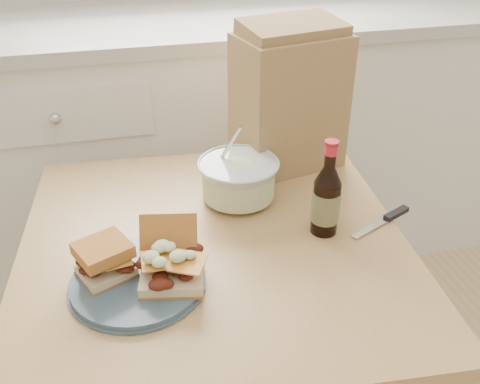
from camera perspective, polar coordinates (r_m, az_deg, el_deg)
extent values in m
cube|color=white|center=(2.06, -3.31, 4.88)|extent=(2.40, 0.60, 0.90)
cube|color=silver|center=(1.89, -3.76, 17.71)|extent=(2.50, 0.64, 0.04)
cube|color=tan|center=(1.16, -2.75, -5.86)|extent=(0.88, 0.88, 0.04)
cube|color=tan|center=(1.68, -16.54, -8.65)|extent=(0.06, 0.06, 0.65)
cube|color=tan|center=(1.72, 8.30, -6.44)|extent=(0.06, 0.06, 0.65)
cylinder|color=#3F5666|center=(1.05, -10.87, -9.36)|extent=(0.25, 0.25, 0.02)
cube|color=beige|center=(1.06, -14.08, -8.09)|extent=(0.12, 0.12, 0.02)
cube|color=orange|center=(1.04, -14.28, -6.84)|extent=(0.07, 0.07, 0.00)
cube|color=#BB7C31|center=(1.03, -14.42, -6.02)|extent=(0.12, 0.12, 0.02)
cube|color=beige|center=(1.02, -7.22, -8.84)|extent=(0.14, 0.13, 0.02)
cube|color=orange|center=(1.00, -7.35, -7.25)|extent=(0.08, 0.08, 0.00)
cube|color=#BB7C31|center=(1.06, -7.60, -5.00)|extent=(0.12, 0.10, 0.10)
cone|color=silver|center=(1.26, -0.17, 1.14)|extent=(0.19, 0.19, 0.10)
cylinder|color=white|center=(1.26, -0.17, 0.97)|extent=(0.17, 0.17, 0.06)
torus|color=silver|center=(1.24, -0.17, 3.09)|extent=(0.19, 0.19, 0.01)
cylinder|color=silver|center=(1.24, -1.26, 4.82)|extent=(0.06, 0.06, 0.13)
cylinder|color=black|center=(1.16, 9.11, -1.65)|extent=(0.06, 0.06, 0.12)
cone|color=black|center=(1.12, 9.44, 1.78)|extent=(0.06, 0.06, 0.04)
cylinder|color=black|center=(1.09, 9.64, 3.80)|extent=(0.02, 0.02, 0.05)
cylinder|color=red|center=(1.09, 9.71, 4.48)|extent=(0.03, 0.03, 0.02)
cylinder|color=maroon|center=(1.08, 9.78, 5.19)|extent=(0.03, 0.03, 0.01)
cylinder|color=#323A1D|center=(1.15, 9.12, -1.46)|extent=(0.06, 0.06, 0.07)
cube|color=silver|center=(1.22, 13.97, -3.65)|extent=(0.12, 0.07, 0.00)
cube|color=black|center=(1.27, 16.33, -2.19)|extent=(0.07, 0.05, 0.01)
cube|color=#A77F50|center=(1.38, 5.25, 9.47)|extent=(0.29, 0.22, 0.34)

